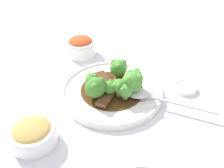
{
  "coord_description": "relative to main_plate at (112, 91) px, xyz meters",
  "views": [
    {
      "loc": [
        0.12,
        -0.53,
        0.45
      ],
      "look_at": [
        0.0,
        0.0,
        0.03
      ],
      "focal_mm": 42.0,
      "sensor_mm": 36.0,
      "label": 1
    }
  ],
  "objects": [
    {
      "name": "broccoli_floret_3",
      "position": [
        0.05,
        -0.01,
        0.05
      ],
      "size": [
        0.05,
        0.05,
        0.06
      ],
      "color": "#8EB756",
      "rests_on": "main_plate"
    },
    {
      "name": "broccoli_floret_7",
      "position": [
        0.02,
        -0.02,
        0.04
      ],
      "size": [
        0.04,
        0.04,
        0.05
      ],
      "color": "#8EB756",
      "rests_on": "main_plate"
    },
    {
      "name": "sauce_dish",
      "position": [
        0.19,
        0.06,
        -0.0
      ],
      "size": [
        0.06,
        0.06,
        0.01
      ],
      "color": "white",
      "rests_on": "ground_plane"
    },
    {
      "name": "broccoli_floret_2",
      "position": [
        0.06,
        0.02,
        0.04
      ],
      "size": [
        0.04,
        0.04,
        0.05
      ],
      "color": "#7FA84C",
      "rests_on": "main_plate"
    },
    {
      "name": "beef_strip_2",
      "position": [
        -0.01,
        -0.05,
        0.01
      ],
      "size": [
        0.04,
        0.06,
        0.01
      ],
      "color": "#56331E",
      "rests_on": "main_plate"
    },
    {
      "name": "broccoli_floret_4",
      "position": [
        0.01,
        0.05,
        0.04
      ],
      "size": [
        0.05,
        0.05,
        0.06
      ],
      "color": "#8EB756",
      "rests_on": "main_plate"
    },
    {
      "name": "beef_strip_1",
      "position": [
        0.03,
        0.02,
        0.02
      ],
      "size": [
        0.03,
        0.05,
        0.01
      ],
      "color": "brown",
      "rests_on": "main_plate"
    },
    {
      "name": "side_bowl_kimchi",
      "position": [
        -0.14,
        0.18,
        0.02
      ],
      "size": [
        0.1,
        0.1,
        0.06
      ],
      "color": "white",
      "rests_on": "ground_plane"
    },
    {
      "name": "serving_spoon",
      "position": [
        0.09,
        -0.01,
        0.02
      ],
      "size": [
        0.24,
        0.07,
        0.01
      ],
      "color": "silver",
      "rests_on": "main_plate"
    },
    {
      "name": "beef_strip_3",
      "position": [
        -0.03,
        0.03,
        0.01
      ],
      "size": [
        0.07,
        0.08,
        0.01
      ],
      "color": "#56331E",
      "rests_on": "main_plate"
    },
    {
      "name": "main_plate",
      "position": [
        0.0,
        0.0,
        0.0
      ],
      "size": [
        0.27,
        0.27,
        0.02
      ],
      "color": "white",
      "rests_on": "ground_plane"
    },
    {
      "name": "broccoli_floret_1",
      "position": [
        -0.03,
        -0.04,
        0.04
      ],
      "size": [
        0.05,
        0.05,
        0.05
      ],
      "color": "#8EB756",
      "rests_on": "main_plate"
    },
    {
      "name": "broccoli_floret_6",
      "position": [
        -0.06,
        -0.0,
        0.03
      ],
      "size": [
        0.03,
        0.03,
        0.04
      ],
      "color": "#8EB756",
      "rests_on": "main_plate"
    },
    {
      "name": "beef_strip_0",
      "position": [
        -0.0,
        -0.0,
        0.01
      ],
      "size": [
        0.05,
        0.05,
        0.01
      ],
      "color": "#56331E",
      "rests_on": "main_plate"
    },
    {
      "name": "side_bowl_appetizer",
      "position": [
        -0.13,
        -0.2,
        0.02
      ],
      "size": [
        0.1,
        0.1,
        0.05
      ],
      "color": "white",
      "rests_on": "ground_plane"
    },
    {
      "name": "ground_plane",
      "position": [
        0.0,
        0.0,
        -0.01
      ],
      "size": [
        4.0,
        4.0,
        0.0
      ],
      "primitive_type": "plane",
      "color": "silver"
    },
    {
      "name": "broccoli_floret_5",
      "position": [
        0.0,
        -0.03,
        0.03
      ],
      "size": [
        0.03,
        0.03,
        0.04
      ],
      "color": "#8EB756",
      "rests_on": "main_plate"
    },
    {
      "name": "broccoli_floret_0",
      "position": [
        0.04,
        -0.03,
        0.03
      ],
      "size": [
        0.04,
        0.04,
        0.04
      ],
      "color": "#8EB756",
      "rests_on": "main_plate"
    },
    {
      "name": "paper_napkin",
      "position": [
        0.15,
        -0.16,
        -0.01
      ],
      "size": [
        0.13,
        0.1,
        0.01
      ],
      "color": "white",
      "rests_on": "ground_plane"
    }
  ]
}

